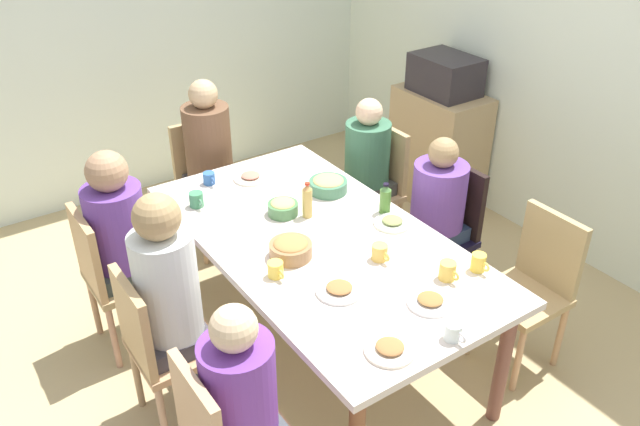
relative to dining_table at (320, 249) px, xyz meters
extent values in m
plane|color=tan|center=(0.00, 0.00, -0.70)|extent=(5.91, 5.91, 0.00)
cube|color=silver|center=(0.00, 2.08, 0.60)|extent=(5.16, 0.12, 2.60)
cube|color=silver|center=(-2.52, 0.00, 0.60)|extent=(0.12, 4.28, 2.60)
cube|color=beige|center=(0.00, 0.00, 0.05)|extent=(2.05, 1.10, 0.04)
cylinder|color=brown|center=(-0.93, -0.45, -0.33)|extent=(0.07, 0.07, 0.73)
cylinder|color=brown|center=(-0.93, 0.45, -0.33)|extent=(0.07, 0.07, 0.73)
cylinder|color=brown|center=(0.93, 0.45, -0.33)|extent=(0.07, 0.07, 0.73)
cube|color=tan|center=(0.68, -1.03, -0.02)|extent=(0.38, 0.04, 0.45)
cylinder|color=#6C369B|center=(0.68, -0.85, 0.06)|extent=(0.30, 0.30, 0.42)
sphere|color=beige|center=(0.68, -0.85, 0.36)|extent=(0.18, 0.18, 0.18)
cube|color=tan|center=(-1.33, 0.00, -0.26)|extent=(0.40, 0.40, 0.04)
cylinder|color=tan|center=(-1.50, 0.17, -0.48)|extent=(0.04, 0.04, 0.43)
cylinder|color=tan|center=(-1.50, -0.17, -0.48)|extent=(0.04, 0.04, 0.43)
cylinder|color=tan|center=(-1.16, 0.17, -0.48)|extent=(0.04, 0.04, 0.43)
cylinder|color=tan|center=(-1.16, -0.17, -0.48)|extent=(0.04, 0.04, 0.43)
cube|color=tan|center=(-1.51, 0.00, -0.02)|extent=(0.04, 0.38, 0.45)
cylinder|color=#393842|center=(-1.23, 0.08, -0.47)|extent=(0.09, 0.09, 0.45)
cylinder|color=#373C4C|center=(-1.23, -0.08, -0.47)|extent=(0.09, 0.09, 0.45)
cube|color=#3E3D3F|center=(-1.33, 0.00, -0.20)|extent=(0.30, 0.30, 0.10)
cylinder|color=brown|center=(-1.33, 0.00, 0.11)|extent=(0.31, 0.31, 0.51)
sphere|color=tan|center=(-1.33, 0.00, 0.45)|extent=(0.19, 0.19, 0.19)
cube|color=tan|center=(0.68, 0.85, -0.26)|extent=(0.40, 0.40, 0.04)
cylinder|color=tan|center=(0.85, 1.02, -0.48)|extent=(0.04, 0.04, 0.43)
cylinder|color=tan|center=(0.51, 1.02, -0.48)|extent=(0.04, 0.04, 0.43)
cylinder|color=tan|center=(0.85, 0.68, -0.48)|extent=(0.04, 0.04, 0.43)
cylinder|color=tan|center=(0.51, 0.68, -0.48)|extent=(0.04, 0.04, 0.43)
cube|color=tan|center=(0.68, 1.03, -0.02)|extent=(0.38, 0.04, 0.45)
cube|color=tan|center=(-0.68, -0.85, -0.26)|extent=(0.40, 0.40, 0.04)
cylinder|color=tan|center=(-0.85, -1.02, -0.48)|extent=(0.04, 0.04, 0.43)
cylinder|color=tan|center=(-0.51, -1.02, -0.48)|extent=(0.04, 0.04, 0.43)
cylinder|color=tan|center=(-0.85, -0.68, -0.48)|extent=(0.04, 0.04, 0.43)
cylinder|color=tan|center=(-0.51, -0.68, -0.48)|extent=(0.04, 0.04, 0.43)
cube|color=tan|center=(-0.68, -1.03, -0.02)|extent=(0.38, 0.04, 0.45)
cylinder|color=#424841|center=(-0.76, -0.75, -0.47)|extent=(0.09, 0.09, 0.45)
cylinder|color=#3A3C42|center=(-0.60, -0.75, -0.47)|extent=(0.09, 0.09, 0.45)
cube|color=#37413D|center=(-0.68, -0.85, -0.20)|extent=(0.30, 0.30, 0.10)
cylinder|color=#663B9C|center=(-0.68, -0.85, 0.09)|extent=(0.31, 0.31, 0.46)
sphere|color=#A87E5C|center=(-0.68, -0.85, 0.42)|extent=(0.22, 0.22, 0.22)
cube|color=black|center=(0.00, 0.85, -0.26)|extent=(0.40, 0.40, 0.04)
cylinder|color=black|center=(0.17, 1.02, -0.48)|extent=(0.04, 0.04, 0.43)
cylinder|color=black|center=(-0.17, 1.02, -0.48)|extent=(0.04, 0.04, 0.43)
cylinder|color=black|center=(0.17, 0.68, -0.48)|extent=(0.04, 0.04, 0.43)
cylinder|color=black|center=(-0.17, 0.68, -0.48)|extent=(0.04, 0.04, 0.43)
cube|color=black|center=(0.00, 1.03, -0.02)|extent=(0.38, 0.04, 0.45)
cylinder|color=#322D4A|center=(0.08, 0.75, -0.47)|extent=(0.09, 0.09, 0.45)
cylinder|color=#372E53|center=(-0.08, 0.75, -0.47)|extent=(0.09, 0.09, 0.45)
cube|color=navy|center=(0.00, 0.85, -0.20)|extent=(0.30, 0.30, 0.10)
cylinder|color=#673F9B|center=(0.00, 0.85, 0.06)|extent=(0.32, 0.32, 0.40)
sphere|color=#A07F53|center=(0.00, 0.85, 0.34)|extent=(0.18, 0.18, 0.18)
cube|color=tan|center=(-0.68, 0.85, -0.26)|extent=(0.40, 0.40, 0.04)
cylinder|color=tan|center=(-0.51, 1.02, -0.48)|extent=(0.04, 0.04, 0.43)
cylinder|color=tan|center=(-0.85, 1.02, -0.48)|extent=(0.04, 0.04, 0.43)
cylinder|color=tan|center=(-0.51, 0.68, -0.48)|extent=(0.04, 0.04, 0.43)
cylinder|color=tan|center=(-0.85, 0.68, -0.48)|extent=(0.04, 0.04, 0.43)
cube|color=tan|center=(-0.68, 1.03, -0.02)|extent=(0.38, 0.04, 0.45)
cylinder|color=#403F41|center=(-0.60, 0.75, -0.47)|extent=(0.09, 0.09, 0.45)
cylinder|color=#3E3738|center=(-0.76, 0.75, -0.47)|extent=(0.09, 0.09, 0.45)
cube|color=#45453F|center=(-0.68, 0.85, -0.20)|extent=(0.30, 0.30, 0.10)
cylinder|color=#396B4E|center=(-0.68, 0.85, 0.06)|extent=(0.30, 0.30, 0.42)
sphere|color=beige|center=(-0.68, 0.85, 0.35)|extent=(0.18, 0.18, 0.18)
cube|color=tan|center=(0.00, -0.85, -0.26)|extent=(0.40, 0.40, 0.04)
cylinder|color=tan|center=(-0.17, -1.02, -0.48)|extent=(0.04, 0.04, 0.43)
cylinder|color=tan|center=(0.17, -1.02, -0.48)|extent=(0.04, 0.04, 0.43)
cylinder|color=tan|center=(-0.17, -0.68, -0.48)|extent=(0.04, 0.04, 0.43)
cylinder|color=tan|center=(0.17, -0.68, -0.48)|extent=(0.04, 0.04, 0.43)
cube|color=tan|center=(0.00, -1.03, -0.02)|extent=(0.38, 0.04, 0.45)
cylinder|color=#38354A|center=(-0.08, -0.75, -0.47)|extent=(0.09, 0.09, 0.45)
cylinder|color=#3C4548|center=(0.08, -0.75, -0.47)|extent=(0.09, 0.09, 0.45)
cube|color=#3A373D|center=(0.00, -0.85, -0.20)|extent=(0.30, 0.30, 0.10)
cylinder|color=silver|center=(0.00, -0.85, 0.12)|extent=(0.29, 0.29, 0.54)
sphere|color=#A58456|center=(0.00, -0.85, 0.49)|extent=(0.21, 0.21, 0.21)
cylinder|color=silver|center=(0.87, -0.25, 0.08)|extent=(0.21, 0.21, 0.01)
ellipsoid|color=#A46D3C|center=(0.87, -0.25, 0.10)|extent=(0.12, 0.12, 0.02)
cylinder|color=white|center=(0.73, 0.10, 0.08)|extent=(0.21, 0.21, 0.01)
ellipsoid|color=#9D6C38|center=(0.73, 0.10, 0.10)|extent=(0.12, 0.12, 0.02)
cylinder|color=silver|center=(-0.78, 0.02, 0.08)|extent=(0.21, 0.21, 0.01)
ellipsoid|color=#C77560|center=(-0.78, 0.02, 0.10)|extent=(0.11, 0.11, 0.02)
cylinder|color=silver|center=(0.43, -0.19, 0.08)|extent=(0.22, 0.22, 0.01)
ellipsoid|color=#A66B3A|center=(0.43, -0.19, 0.10)|extent=(0.12, 0.12, 0.02)
cylinder|color=silver|center=(0.11, 0.40, 0.08)|extent=(0.20, 0.20, 0.01)
ellipsoid|color=#859153|center=(0.11, 0.40, 0.10)|extent=(0.11, 0.11, 0.02)
cylinder|color=#976E45|center=(0.06, -0.22, 0.11)|extent=(0.22, 0.22, 0.08)
ellipsoid|color=#B17A42|center=(0.06, -0.22, 0.15)|extent=(0.17, 0.17, 0.04)
cylinder|color=#487847|center=(-0.32, -0.03, 0.11)|extent=(0.17, 0.17, 0.07)
ellipsoid|color=tan|center=(-0.32, -0.03, 0.14)|extent=(0.14, 0.14, 0.04)
cylinder|color=#437656|center=(-0.39, 0.32, 0.11)|extent=(0.23, 0.23, 0.07)
ellipsoid|color=tan|center=(-0.39, 0.32, 0.14)|extent=(0.18, 0.18, 0.04)
cylinder|color=white|center=(0.96, 0.02, 0.11)|extent=(0.07, 0.07, 0.08)
torus|color=white|center=(1.01, 0.02, 0.11)|extent=(0.05, 0.01, 0.05)
cylinder|color=#ECBF4D|center=(0.64, 0.30, 0.12)|extent=(0.08, 0.08, 0.09)
torus|color=#DFC34C|center=(0.69, 0.30, 0.12)|extent=(0.05, 0.01, 0.05)
cylinder|color=yellow|center=(0.67, 0.47, 0.12)|extent=(0.07, 0.07, 0.09)
torus|color=#E8CC56|center=(0.72, 0.47, 0.12)|extent=(0.05, 0.01, 0.05)
cylinder|color=#3D8457|center=(-0.67, -0.39, 0.12)|extent=(0.08, 0.08, 0.09)
torus|color=#508863|center=(-0.61, -0.39, 0.12)|extent=(0.05, 0.01, 0.05)
cylinder|color=#3261A1|center=(-0.87, -0.21, 0.11)|extent=(0.07, 0.07, 0.07)
torus|color=#385F9C|center=(-0.82, -0.21, 0.11)|extent=(0.05, 0.01, 0.05)
cylinder|color=#EABC53|center=(0.33, 0.13, 0.11)|extent=(0.08, 0.08, 0.08)
torus|color=#ECC855|center=(0.38, 0.13, 0.11)|extent=(0.05, 0.01, 0.05)
cylinder|color=#EDCD4B|center=(0.16, -0.37, 0.11)|extent=(0.08, 0.08, 0.08)
torus|color=#E8C850|center=(0.21, -0.37, 0.11)|extent=(0.05, 0.01, 0.05)
cylinder|color=tan|center=(-0.22, 0.07, 0.16)|extent=(0.06, 0.06, 0.17)
cone|color=tan|center=(-0.22, 0.07, 0.26)|extent=(0.05, 0.05, 0.03)
cylinder|color=red|center=(-0.22, 0.07, 0.28)|extent=(0.03, 0.03, 0.01)
cylinder|color=#4A7D30|center=(-0.01, 0.44, 0.14)|extent=(0.06, 0.06, 0.14)
cone|color=#4C7E40|center=(-0.01, 0.44, 0.23)|extent=(0.06, 0.06, 0.03)
cylinder|color=black|center=(-0.01, 0.44, 0.25)|extent=(0.03, 0.03, 0.01)
cube|color=tan|center=(-0.96, 1.78, -0.25)|extent=(0.70, 0.44, 0.90)
cube|color=#2B262A|center=(-0.96, 1.78, 0.34)|extent=(0.48, 0.36, 0.28)
camera|label=1|loc=(2.36, -1.61, 1.93)|focal=36.53mm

